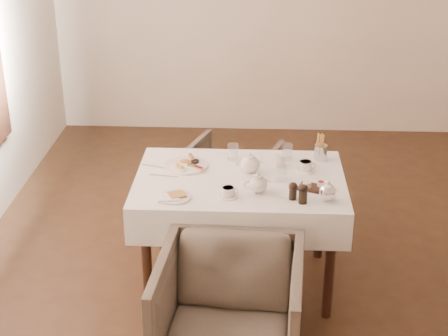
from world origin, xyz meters
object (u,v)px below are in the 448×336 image
armchair_near (229,315)px  armchair_far (231,183)px  table (240,195)px  teapot_centre (250,163)px  breakfast_plate (186,165)px

armchair_near → armchair_far: armchair_near is taller
table → teapot_centre: size_ratio=7.65×
armchair_near → breakfast_plate: 1.11m
armchair_far → breakfast_plate: (-0.26, -0.69, 0.46)m
table → teapot_centre: (0.06, 0.08, 0.18)m
armchair_near → breakfast_plate: bearing=112.3°
table → teapot_centre: bearing=52.7°
armchair_far → teapot_centre: size_ratio=3.96×
table → armchair_far: (-0.09, 0.85, -0.34)m
table → armchair_near: (-0.03, -0.83, -0.29)m
table → armchair_far: bearing=95.9°
armchair_near → armchair_far: size_ratio=1.16×
breakfast_plate → teapot_centre: 0.41m
table → breakfast_plate: bearing=155.6°
armchair_near → teapot_centre: (0.09, 0.90, 0.47)m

